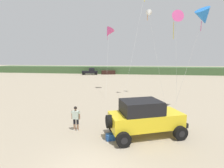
{
  "coord_description": "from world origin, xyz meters",
  "views": [
    {
      "loc": [
        1.96,
        -6.11,
        4.74
      ],
      "look_at": [
        0.24,
        4.95,
        3.05
      ],
      "focal_mm": 26.79,
      "sensor_mm": 36.0,
      "label": 1
    }
  ],
  "objects_px": {
    "distant_pickup": "(90,72)",
    "kite_purple_stunt": "(149,14)",
    "kite_blue_swept": "(109,32)",
    "person_watching": "(76,117)",
    "kite_orange_streamer": "(204,17)",
    "jeep": "(145,117)",
    "cooler_box": "(111,137)",
    "kite_yellow_diamond": "(176,18)",
    "distant_sedan": "(108,72)"
  },
  "relations": [
    {
      "from": "distant_pickup",
      "to": "kite_purple_stunt",
      "type": "bearing_deg",
      "value": -60.56
    },
    {
      "from": "distant_pickup",
      "to": "kite_purple_stunt",
      "type": "relative_size",
      "value": 0.46
    },
    {
      "from": "kite_purple_stunt",
      "to": "kite_blue_swept",
      "type": "distance_m",
      "value": 6.28
    },
    {
      "from": "person_watching",
      "to": "kite_orange_streamer",
      "type": "distance_m",
      "value": 13.1
    },
    {
      "from": "jeep",
      "to": "person_watching",
      "type": "relative_size",
      "value": 3.0
    },
    {
      "from": "cooler_box",
      "to": "distant_pickup",
      "type": "bearing_deg",
      "value": 83.87
    },
    {
      "from": "cooler_box",
      "to": "kite_yellow_diamond",
      "type": "height_order",
      "value": "kite_yellow_diamond"
    },
    {
      "from": "kite_blue_swept",
      "to": "cooler_box",
      "type": "bearing_deg",
      "value": -79.76
    },
    {
      "from": "distant_sedan",
      "to": "kite_orange_streamer",
      "type": "bearing_deg",
      "value": -81.4
    },
    {
      "from": "distant_sedan",
      "to": "cooler_box",
      "type": "bearing_deg",
      "value": -93.46
    },
    {
      "from": "kite_orange_streamer",
      "to": "kite_yellow_diamond",
      "type": "distance_m",
      "value": 3.28
    },
    {
      "from": "person_watching",
      "to": "kite_yellow_diamond",
      "type": "relative_size",
      "value": 0.17
    },
    {
      "from": "jeep",
      "to": "kite_orange_streamer",
      "type": "height_order",
      "value": "kite_orange_streamer"
    },
    {
      "from": "distant_pickup",
      "to": "distant_sedan",
      "type": "bearing_deg",
      "value": 20.79
    },
    {
      "from": "jeep",
      "to": "kite_blue_swept",
      "type": "height_order",
      "value": "kite_blue_swept"
    },
    {
      "from": "jeep",
      "to": "distant_pickup",
      "type": "relative_size",
      "value": 1.02
    },
    {
      "from": "distant_sedan",
      "to": "kite_blue_swept",
      "type": "height_order",
      "value": "kite_blue_swept"
    },
    {
      "from": "distant_sedan",
      "to": "kite_orange_streamer",
      "type": "relative_size",
      "value": 0.46
    },
    {
      "from": "person_watching",
      "to": "kite_orange_streamer",
      "type": "bearing_deg",
      "value": 31.01
    },
    {
      "from": "jeep",
      "to": "kite_blue_swept",
      "type": "bearing_deg",
      "value": 108.26
    },
    {
      "from": "jeep",
      "to": "kite_purple_stunt",
      "type": "xyz_separation_m",
      "value": [
        0.66,
        11.54,
        8.92
      ]
    },
    {
      "from": "kite_orange_streamer",
      "to": "person_watching",
      "type": "bearing_deg",
      "value": -148.99
    },
    {
      "from": "distant_sedan",
      "to": "kite_blue_swept",
      "type": "distance_m",
      "value": 27.88
    },
    {
      "from": "kite_blue_swept",
      "to": "kite_purple_stunt",
      "type": "bearing_deg",
      "value": -27.13
    },
    {
      "from": "kite_purple_stunt",
      "to": "cooler_box",
      "type": "bearing_deg",
      "value": -101.97
    },
    {
      "from": "cooler_box",
      "to": "distant_sedan",
      "type": "bearing_deg",
      "value": 76.38
    },
    {
      "from": "distant_sedan",
      "to": "kite_yellow_diamond",
      "type": "relative_size",
      "value": 0.44
    },
    {
      "from": "person_watching",
      "to": "kite_yellow_diamond",
      "type": "distance_m",
      "value": 13.78
    },
    {
      "from": "jeep",
      "to": "kite_orange_streamer",
      "type": "xyz_separation_m",
      "value": [
        4.87,
        5.65,
        7.03
      ]
    },
    {
      "from": "person_watching",
      "to": "distant_sedan",
      "type": "bearing_deg",
      "value": 97.06
    },
    {
      "from": "cooler_box",
      "to": "kite_purple_stunt",
      "type": "height_order",
      "value": "kite_purple_stunt"
    },
    {
      "from": "distant_pickup",
      "to": "distant_sedan",
      "type": "xyz_separation_m",
      "value": [
        5.15,
        1.96,
        -0.34
      ]
    },
    {
      "from": "kite_yellow_diamond",
      "to": "kite_purple_stunt",
      "type": "distance_m",
      "value": 4.24
    },
    {
      "from": "distant_pickup",
      "to": "kite_orange_streamer",
      "type": "distance_m",
      "value": 39.04
    },
    {
      "from": "distant_pickup",
      "to": "kite_orange_streamer",
      "type": "height_order",
      "value": "kite_orange_streamer"
    },
    {
      "from": "person_watching",
      "to": "distant_pickup",
      "type": "height_order",
      "value": "distant_pickup"
    },
    {
      "from": "cooler_box",
      "to": "kite_blue_swept",
      "type": "relative_size",
      "value": 0.06
    },
    {
      "from": "jeep",
      "to": "person_watching",
      "type": "distance_m",
      "value": 4.47
    },
    {
      "from": "kite_purple_stunt",
      "to": "person_watching",
      "type": "bearing_deg",
      "value": -114.0
    },
    {
      "from": "cooler_box",
      "to": "distant_pickup",
      "type": "distance_m",
      "value": 41.55
    },
    {
      "from": "kite_orange_streamer",
      "to": "kite_blue_swept",
      "type": "xyz_separation_m",
      "value": [
        -9.59,
        8.66,
        0.23
      ]
    },
    {
      "from": "distant_sedan",
      "to": "kite_purple_stunt",
      "type": "bearing_deg",
      "value": -84.47
    },
    {
      "from": "kite_yellow_diamond",
      "to": "person_watching",
      "type": "bearing_deg",
      "value": -132.42
    },
    {
      "from": "kite_orange_streamer",
      "to": "kite_purple_stunt",
      "type": "xyz_separation_m",
      "value": [
        -4.21,
        5.9,
        1.9
      ]
    },
    {
      "from": "kite_blue_swept",
      "to": "person_watching",
      "type": "bearing_deg",
      "value": -88.96
    },
    {
      "from": "jeep",
      "to": "kite_blue_swept",
      "type": "relative_size",
      "value": 0.54
    },
    {
      "from": "distant_pickup",
      "to": "kite_yellow_diamond",
      "type": "xyz_separation_m",
      "value": [
        17.81,
        -30.28,
        7.87
      ]
    },
    {
      "from": "distant_sedan",
      "to": "kite_purple_stunt",
      "type": "relative_size",
      "value": 0.39
    },
    {
      "from": "kite_blue_swept",
      "to": "jeep",
      "type": "bearing_deg",
      "value": -71.74
    },
    {
      "from": "distant_pickup",
      "to": "kite_orange_streamer",
      "type": "xyz_separation_m",
      "value": [
        19.51,
        -33.02,
        7.29
      ]
    }
  ]
}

